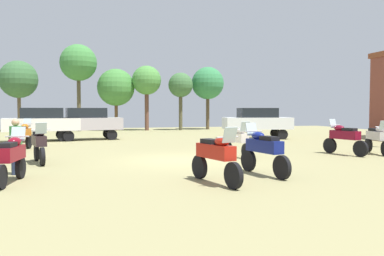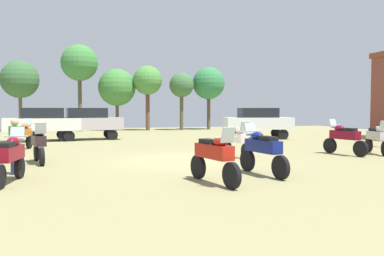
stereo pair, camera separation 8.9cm
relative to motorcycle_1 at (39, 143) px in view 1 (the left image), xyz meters
name	(u,v)px [view 1 (the left image)]	position (x,y,z in m)	size (l,w,h in m)	color
ground_plane	(181,160)	(5.04, -0.36, -0.73)	(44.00, 52.00, 0.02)	#8D8658
motorcycle_1	(39,143)	(0.00, 0.00, 0.00)	(0.77, 2.07, 1.47)	black
motorcycle_2	(377,137)	(13.65, -0.40, -0.01)	(0.81, 2.17, 1.44)	black
motorcycle_3	(23,135)	(-1.35, 4.80, 0.01)	(0.68, 2.20, 1.48)	black
motorcycle_4	(216,155)	(4.94, -5.06, 0.01)	(0.81, 2.21, 1.49)	black
motorcycle_6	(12,156)	(-0.16, -3.75, -0.02)	(0.62, 2.09, 1.44)	black
motorcycle_7	(344,137)	(12.07, -0.36, 0.01)	(0.78, 2.18, 1.49)	black
motorcycle_8	(237,139)	(7.42, 0.00, -0.01)	(0.70, 2.09, 1.45)	black
motorcycle_9	(264,150)	(6.69, -4.13, 0.02)	(0.73, 2.26, 1.50)	black
car_1	(86,121)	(1.35, 10.49, 0.45)	(4.52, 2.41, 2.00)	black
car_2	(257,121)	(12.10, 8.72, 0.45)	(4.50, 2.34, 2.00)	black
car_4	(42,122)	(-1.21, 10.00, 0.45)	(4.54, 2.49, 2.00)	black
person_3	(16,142)	(-0.30, -2.42, 0.23)	(0.46, 0.46, 1.64)	#26304B
tree_1	(78,63)	(0.50, 20.60, 5.19)	(3.17, 3.17, 7.55)	#4D4530
tree_2	(147,81)	(6.41, 20.41, 3.75)	(2.63, 2.63, 5.86)	brown
tree_3	(19,80)	(-4.56, 21.74, 3.77)	(3.25, 3.25, 6.14)	brown
tree_6	(208,83)	(12.27, 20.75, 3.65)	(3.06, 3.06, 5.93)	#4F3F2C
tree_7	(116,88)	(3.72, 21.17, 3.17)	(3.36, 3.36, 5.58)	brown
tree_8	(181,86)	(9.50, 20.14, 3.35)	(2.25, 2.25, 5.27)	#4C4831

